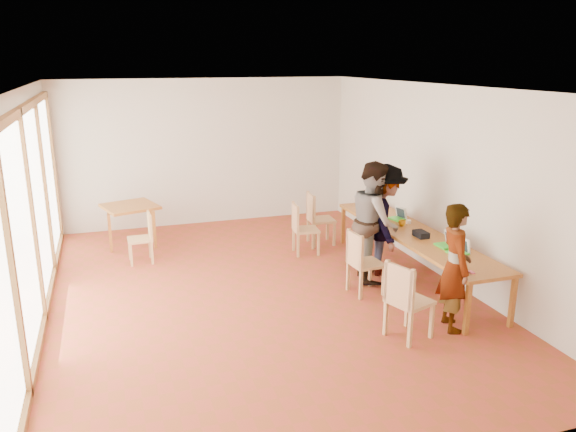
# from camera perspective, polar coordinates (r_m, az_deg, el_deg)

# --- Properties ---
(ground) EXTENTS (8.00, 8.00, 0.00)m
(ground) POSITION_cam_1_polar(r_m,az_deg,el_deg) (8.45, -3.10, -7.84)
(ground) COLOR #A53E28
(ground) RESTS_ON ground
(wall_back) EXTENTS (6.00, 0.10, 3.00)m
(wall_back) POSITION_cam_1_polar(r_m,az_deg,el_deg) (11.81, -8.31, 6.41)
(wall_back) COLOR beige
(wall_back) RESTS_ON ground
(wall_front) EXTENTS (6.00, 0.10, 3.00)m
(wall_front) POSITION_cam_1_polar(r_m,az_deg,el_deg) (4.43, 10.42, -9.56)
(wall_front) COLOR beige
(wall_front) RESTS_ON ground
(wall_right) EXTENTS (0.10, 8.00, 3.00)m
(wall_right) POSITION_cam_1_polar(r_m,az_deg,el_deg) (9.19, 15.16, 3.39)
(wall_right) COLOR beige
(wall_right) RESTS_ON ground
(window_wall) EXTENTS (0.10, 8.00, 3.00)m
(window_wall) POSITION_cam_1_polar(r_m,az_deg,el_deg) (7.79, -24.81, 0.32)
(window_wall) COLOR white
(window_wall) RESTS_ON ground
(ceiling) EXTENTS (6.00, 8.00, 0.04)m
(ceiling) POSITION_cam_1_polar(r_m,az_deg,el_deg) (7.76, -3.44, 13.08)
(ceiling) COLOR white
(ceiling) RESTS_ON wall_back
(communal_table) EXTENTS (0.80, 4.00, 0.75)m
(communal_table) POSITION_cam_1_polar(r_m,az_deg,el_deg) (9.01, 12.60, -1.91)
(communal_table) COLOR #AA6E25
(communal_table) RESTS_ON ground
(side_table) EXTENTS (0.90, 0.90, 0.75)m
(side_table) POSITION_cam_1_polar(r_m,az_deg,el_deg) (10.83, -15.75, 0.65)
(side_table) COLOR #AA6E25
(side_table) RESTS_ON ground
(chair_near) EXTENTS (0.59, 0.59, 0.53)m
(chair_near) POSITION_cam_1_polar(r_m,az_deg,el_deg) (7.04, 11.74, -7.69)
(chair_near) COLOR tan
(chair_near) RESTS_ON ground
(chair_mid) EXTENTS (0.48, 0.48, 0.51)m
(chair_mid) POSITION_cam_1_polar(r_m,az_deg,el_deg) (8.28, 7.37, -4.07)
(chair_mid) COLOR tan
(chair_mid) RESTS_ON ground
(chair_far) EXTENTS (0.47, 0.47, 0.49)m
(chair_far) POSITION_cam_1_polar(r_m,az_deg,el_deg) (9.92, 1.28, -0.75)
(chair_far) COLOR tan
(chair_far) RESTS_ON ground
(chair_empty) EXTENTS (0.48, 0.48, 0.52)m
(chair_empty) POSITION_cam_1_polar(r_m,az_deg,el_deg) (10.44, 2.86, 0.27)
(chair_empty) COLOR tan
(chair_empty) RESTS_ON ground
(chair_spare) EXTENTS (0.41, 0.41, 0.46)m
(chair_spare) POSITION_cam_1_polar(r_m,az_deg,el_deg) (9.84, -14.33, -1.61)
(chair_spare) COLOR tan
(chair_spare) RESTS_ON ground
(person_near) EXTENTS (0.54, 0.69, 1.66)m
(person_near) POSITION_cam_1_polar(r_m,az_deg,el_deg) (7.41, 16.59, -5.01)
(person_near) COLOR gray
(person_near) RESTS_ON ground
(person_mid) EXTENTS (0.96, 1.09, 1.88)m
(person_mid) POSITION_cam_1_polar(r_m,az_deg,el_deg) (8.81, 8.74, -0.52)
(person_mid) COLOR gray
(person_mid) RESTS_ON ground
(person_far) EXTENTS (1.02, 1.32, 1.79)m
(person_far) POSITION_cam_1_polar(r_m,az_deg,el_deg) (9.04, 9.81, -0.43)
(person_far) COLOR gray
(person_far) RESTS_ON ground
(laptop_near) EXTENTS (0.30, 0.31, 0.22)m
(laptop_near) POSITION_cam_1_polar(r_m,az_deg,el_deg) (8.19, 17.05, -3.22)
(laptop_near) COLOR green
(laptop_near) RESTS_ON communal_table
(laptop_mid) EXTENTS (0.23, 0.27, 0.22)m
(laptop_mid) POSITION_cam_1_polar(r_m,az_deg,el_deg) (8.43, 15.90, -2.60)
(laptop_mid) COLOR green
(laptop_mid) RESTS_ON communal_table
(laptop_far) EXTENTS (0.28, 0.30, 0.22)m
(laptop_far) POSITION_cam_1_polar(r_m,az_deg,el_deg) (9.66, 11.20, 0.01)
(laptop_far) COLOR green
(laptop_far) RESTS_ON communal_table
(yellow_mug) EXTENTS (0.15, 0.15, 0.09)m
(yellow_mug) POSITION_cam_1_polar(r_m,az_deg,el_deg) (9.29, 11.52, -0.71)
(yellow_mug) COLOR #FBA60D
(yellow_mug) RESTS_ON communal_table
(green_bottle) EXTENTS (0.07, 0.07, 0.28)m
(green_bottle) POSITION_cam_1_polar(r_m,az_deg,el_deg) (10.40, 8.21, 1.72)
(green_bottle) COLOR #1B621D
(green_bottle) RESTS_ON communal_table
(clear_glass) EXTENTS (0.07, 0.07, 0.09)m
(clear_glass) POSITION_cam_1_polar(r_m,az_deg,el_deg) (10.54, 8.41, 1.37)
(clear_glass) COLOR silver
(clear_glass) RESTS_ON communal_table
(condiment_cup) EXTENTS (0.08, 0.08, 0.06)m
(condiment_cup) POSITION_cam_1_polar(r_m,az_deg,el_deg) (9.45, 12.14, -0.58)
(condiment_cup) COLOR white
(condiment_cup) RESTS_ON communal_table
(pink_phone) EXTENTS (0.05, 0.10, 0.01)m
(pink_phone) POSITION_cam_1_polar(r_m,az_deg,el_deg) (7.52, 18.13, -5.44)
(pink_phone) COLOR #F64D76
(pink_phone) RESTS_ON communal_table
(black_pouch) EXTENTS (0.16, 0.26, 0.09)m
(black_pouch) POSITION_cam_1_polar(r_m,az_deg,el_deg) (8.78, 13.36, -1.80)
(black_pouch) COLOR black
(black_pouch) RESTS_ON communal_table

